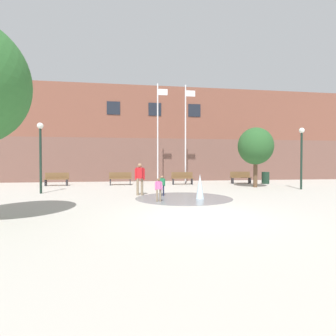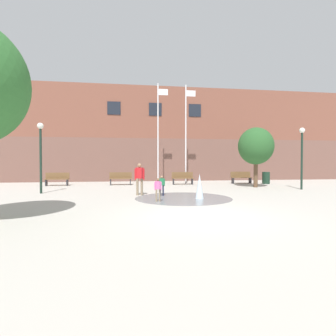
# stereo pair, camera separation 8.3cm
# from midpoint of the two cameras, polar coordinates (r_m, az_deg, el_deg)

# --- Properties ---
(ground_plane) EXTENTS (100.00, 100.00, 0.00)m
(ground_plane) POSITION_cam_midpoint_polar(r_m,az_deg,el_deg) (8.12, 7.23, -10.45)
(ground_plane) COLOR #B2ADA3
(library_building) EXTENTS (36.00, 6.05, 8.25)m
(library_building) POSITION_cam_midpoint_polar(r_m,az_deg,el_deg) (25.81, -3.62, 6.79)
(library_building) COLOR brown
(library_building) RESTS_ON ground
(splash_fountain) EXTENTS (4.42, 4.42, 1.12)m
(splash_fountain) POSITION_cam_midpoint_polar(r_m,az_deg,el_deg) (11.97, 5.01, -5.26)
(splash_fountain) COLOR gray
(splash_fountain) RESTS_ON ground
(park_bench_left_of_flagpoles) EXTENTS (1.60, 0.44, 0.91)m
(park_bench_left_of_flagpoles) POSITION_cam_midpoint_polar(r_m,az_deg,el_deg) (19.89, -23.20, -2.19)
(park_bench_left_of_flagpoles) COLOR #28282D
(park_bench_left_of_flagpoles) RESTS_ON ground
(park_bench_under_left_flagpole) EXTENTS (1.60, 0.44, 0.91)m
(park_bench_under_left_flagpole) POSITION_cam_midpoint_polar(r_m,az_deg,el_deg) (19.20, -10.47, -2.22)
(park_bench_under_left_flagpole) COLOR #28282D
(park_bench_under_left_flagpole) RESTS_ON ground
(park_bench_center) EXTENTS (1.60, 0.44, 0.91)m
(park_bench_center) POSITION_cam_midpoint_polar(r_m,az_deg,el_deg) (19.34, 3.02, -2.18)
(park_bench_center) COLOR #28282D
(park_bench_center) RESTS_ON ground
(park_bench_under_right_flagpole) EXTENTS (1.60, 0.44, 0.91)m
(park_bench_under_right_flagpole) POSITION_cam_midpoint_polar(r_m,az_deg,el_deg) (21.00, 15.44, -1.95)
(park_bench_under_right_flagpole) COLOR #28282D
(park_bench_under_right_flagpole) RESTS_ON ground
(adult_in_red) EXTENTS (0.50, 0.35, 1.59)m
(adult_in_red) POSITION_cam_midpoint_polar(r_m,az_deg,el_deg) (13.09, -6.34, -1.85)
(adult_in_red) COLOR #89755B
(adult_in_red) RESTS_ON ground
(child_running) EXTENTS (0.31, 0.23, 0.99)m
(child_running) POSITION_cam_midpoint_polar(r_m,az_deg,el_deg) (10.93, -2.27, -4.34)
(child_running) COLOR #89755B
(child_running) RESTS_ON ground
(child_with_pink_shirt) EXTENTS (0.31, 0.16, 0.99)m
(child_with_pink_shirt) POSITION_cam_midpoint_polar(r_m,az_deg,el_deg) (12.85, -1.49, -3.49)
(child_with_pink_shirt) COLOR #1E233D
(child_with_pink_shirt) RESTS_ON ground
(flagpole_left) EXTENTS (0.80, 0.10, 7.53)m
(flagpole_left) POSITION_cam_midpoint_polar(r_m,az_deg,el_deg) (19.84, -2.29, 8.11)
(flagpole_left) COLOR silver
(flagpole_left) RESTS_ON ground
(flagpole_right) EXTENTS (0.80, 0.10, 7.51)m
(flagpole_right) POSITION_cam_midpoint_polar(r_m,az_deg,el_deg) (20.18, 3.79, 7.97)
(flagpole_right) COLOR silver
(flagpole_right) RESTS_ON ground
(lamp_post_left_lane) EXTENTS (0.32, 0.32, 3.71)m
(lamp_post_left_lane) POSITION_cam_midpoint_polar(r_m,az_deg,el_deg) (15.30, -26.16, 4.12)
(lamp_post_left_lane) COLOR #192D23
(lamp_post_left_lane) RESTS_ON ground
(lamp_post_right_lane) EXTENTS (0.32, 0.32, 3.72)m
(lamp_post_right_lane) POSITION_cam_midpoint_polar(r_m,az_deg,el_deg) (17.73, 26.94, 3.72)
(lamp_post_right_lane) COLOR #192D23
(lamp_post_right_lane) RESTS_ON ground
(trash_can) EXTENTS (0.56, 0.56, 0.90)m
(trash_can) POSITION_cam_midpoint_polar(r_m,az_deg,el_deg) (21.27, 20.35, -2.02)
(trash_can) COLOR #193323
(trash_can) RESTS_ON ground
(street_tree_near_building) EXTENTS (2.28, 2.28, 3.91)m
(street_tree_near_building) POSITION_cam_midpoint_polar(r_m,az_deg,el_deg) (18.10, 18.40, 4.51)
(street_tree_near_building) COLOR brown
(street_tree_near_building) RESTS_ON ground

